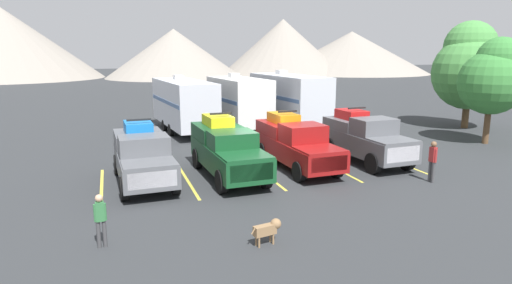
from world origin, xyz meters
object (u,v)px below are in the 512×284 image
object	(u,v)px
pickup_truck_a	(143,155)
pickup_truck_b	(227,149)
camper_trailer_c	(289,98)
pickup_truck_d	(365,137)
pickup_truck_c	(295,142)
dog	(269,228)
camper_trailer_b	(239,101)
person_a	(433,159)
person_b	(100,217)
camper_trailer_a	(184,103)

from	to	relation	value
pickup_truck_a	pickup_truck_b	distance (m)	3.52
camper_trailer_c	pickup_truck_d	bearing A→B (deg)	-91.17
pickup_truck_c	dog	distance (m)	8.50
camper_trailer_b	person_a	distance (m)	14.75
pickup_truck_b	camper_trailer_c	size ratio (longest dim) A/B	0.65
pickup_truck_c	person_b	distance (m)	10.50
pickup_truck_d	camper_trailer_b	world-z (taller)	camper_trailer_b
pickup_truck_b	dog	distance (m)	7.09
camper_trailer_a	dog	distance (m)	18.06
person_a	person_b	size ratio (longest dim) A/B	1.13
pickup_truck_a	person_b	world-z (taller)	pickup_truck_a
pickup_truck_b	person_a	world-z (taller)	pickup_truck_b
pickup_truck_d	person_b	distance (m)	13.51
pickup_truck_c	camper_trailer_b	world-z (taller)	camper_trailer_b
pickup_truck_b	camper_trailer_c	xyz separation A→B (m)	(7.22, 10.39, 0.88)
pickup_truck_c	camper_trailer_b	distance (m)	10.10
camper_trailer_c	dog	bearing A→B (deg)	-114.26
pickup_truck_b	person_b	size ratio (longest dim) A/B	3.83
pickup_truck_c	camper_trailer_a	distance (m)	11.10
pickup_truck_a	pickup_truck_c	xyz separation A→B (m)	(6.90, 0.29, 0.01)
pickup_truck_a	pickup_truck_c	bearing A→B (deg)	2.38
pickup_truck_d	person_b	size ratio (longest dim) A/B	3.53
pickup_truck_a	person_b	distance (m)	6.11
pickup_truck_b	pickup_truck_d	size ratio (longest dim) A/B	1.09
person_a	person_b	distance (m)	13.05
pickup_truck_d	person_a	size ratio (longest dim) A/B	3.13
camper_trailer_a	person_a	distance (m)	16.57
camper_trailer_c	person_a	size ratio (longest dim) A/B	5.20
pickup_truck_c	camper_trailer_c	size ratio (longest dim) A/B	0.66
pickup_truck_d	camper_trailer_c	world-z (taller)	camper_trailer_c
pickup_truck_c	camper_trailer_c	distance (m)	10.71
pickup_truck_a	pickup_truck_b	size ratio (longest dim) A/B	0.92
pickup_truck_c	pickup_truck_b	bearing A→B (deg)	-172.74
pickup_truck_b	pickup_truck_c	world-z (taller)	pickup_truck_b
pickup_truck_a	dog	distance (m)	7.76
pickup_truck_b	dog	xyz separation A→B (m)	(-0.63, -7.02, -0.74)
pickup_truck_a	camper_trailer_b	distance (m)	12.61
person_b	camper_trailer_a	bearing A→B (deg)	73.16
pickup_truck_c	camper_trailer_b	size ratio (longest dim) A/B	0.81
camper_trailer_b	camper_trailer_c	distance (m)	3.59
camper_trailer_b	person_a	bearing A→B (deg)	-73.62
person_b	person_a	bearing A→B (deg)	9.43
camper_trailer_a	person_a	xyz separation A→B (m)	(7.81, -14.58, -0.96)
dog	person_a	bearing A→B (deg)	22.06
pickup_truck_a	camper_trailer_b	bearing A→B (deg)	55.40
pickup_truck_b	camper_trailer_a	xyz separation A→B (m)	(-0.03, 10.97, 0.75)
camper_trailer_a	camper_trailer_b	world-z (taller)	camper_trailer_b
camper_trailer_b	person_b	xyz separation A→B (m)	(-8.72, -16.25, -1.13)
camper_trailer_a	camper_trailer_c	world-z (taller)	camper_trailer_c
camper_trailer_a	camper_trailer_c	bearing A→B (deg)	-4.53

